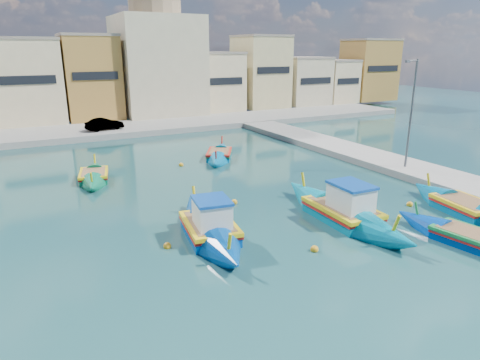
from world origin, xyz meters
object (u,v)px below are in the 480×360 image
object	(u,v)px
luzzu_turquoise_cabin	(343,213)
luzzu_cyan_south	(465,208)
luzzu_blue_cabin	(210,229)
luzzu_cyan_mid	(219,156)
church_block	(157,51)
quay_street_lamp	(411,113)
luzzu_green	(94,177)
luzzu_blue_south	(470,240)

from	to	relation	value
luzzu_turquoise_cabin	luzzu_cyan_south	world-z (taller)	luzzu_turquoise_cabin
luzzu_turquoise_cabin	luzzu_blue_cabin	world-z (taller)	luzzu_turquoise_cabin
luzzu_cyan_south	luzzu_cyan_mid	bearing A→B (deg)	111.12
church_block	quay_street_lamp	world-z (taller)	church_block
church_block	luzzu_blue_cabin	bearing A→B (deg)	-104.18
church_block	quay_street_lamp	xyz separation A→B (m)	(7.44, -34.00, -4.07)
luzzu_green	luzzu_cyan_mid	bearing A→B (deg)	8.90
luzzu_blue_cabin	luzzu_cyan_south	distance (m)	14.14
quay_street_lamp	luzzu_cyan_mid	world-z (taller)	quay_street_lamp
luzzu_blue_cabin	luzzu_cyan_south	world-z (taller)	luzzu_blue_cabin
luzzu_cyan_mid	luzzu_green	world-z (taller)	luzzu_cyan_mid
quay_street_lamp	luzzu_turquoise_cabin	bearing A→B (deg)	-154.00
church_block	luzzu_turquoise_cabin	distance (m)	39.71
luzzu_blue_cabin	luzzu_cyan_south	bearing A→B (deg)	-15.07
church_block	luzzu_cyan_mid	size ratio (longest dim) A/B	2.50
luzzu_green	church_block	bearing A→B (deg)	63.27
luzzu_cyan_mid	luzzu_blue_south	world-z (taller)	luzzu_cyan_mid
luzzu_green	luzzu_blue_south	world-z (taller)	luzzu_blue_south
luzzu_cyan_mid	luzzu_blue_cabin	bearing A→B (deg)	-116.75
luzzu_blue_south	luzzu_cyan_south	world-z (taller)	luzzu_cyan_south
quay_street_lamp	luzzu_turquoise_cabin	world-z (taller)	quay_street_lamp
quay_street_lamp	luzzu_green	world-z (taller)	quay_street_lamp
luzzu_cyan_mid	luzzu_blue_south	xyz separation A→B (m)	(3.33, -20.09, -0.01)
luzzu_turquoise_cabin	luzzu_cyan_mid	world-z (taller)	luzzu_turquoise_cabin
luzzu_turquoise_cabin	quay_street_lamp	bearing A→B (deg)	26.00
church_block	luzzu_blue_south	world-z (taller)	church_block
luzzu_blue_south	luzzu_cyan_south	distance (m)	4.33
luzzu_turquoise_cabin	luzzu_blue_south	xyz separation A→B (m)	(3.22, -5.03, -0.17)
quay_street_lamp	luzzu_cyan_south	size ratio (longest dim) A/B	0.96
quay_street_lamp	luzzu_cyan_mid	xyz separation A→B (m)	(-9.99, 10.24, -4.09)
church_block	luzzu_blue_cabin	world-z (taller)	church_block
luzzu_cyan_mid	luzzu_green	bearing A→B (deg)	-171.10
luzzu_turquoise_cabin	luzzu_cyan_mid	distance (m)	15.06
quay_street_lamp	church_block	bearing A→B (deg)	102.35
luzzu_blue_south	luzzu_cyan_south	size ratio (longest dim) A/B	0.95
luzzu_cyan_mid	luzzu_blue_south	bearing A→B (deg)	-80.60
luzzu_blue_south	luzzu_green	bearing A→B (deg)	126.24
quay_street_lamp	luzzu_green	distance (m)	22.37
luzzu_blue_south	luzzu_turquoise_cabin	bearing A→B (deg)	122.58
luzzu_blue_cabin	quay_street_lamp	bearing A→B (deg)	11.71
luzzu_green	luzzu_cyan_south	xyz separation A→B (m)	(16.96, -15.82, 0.04)
luzzu_turquoise_cabin	luzzu_cyan_mid	size ratio (longest dim) A/B	1.36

